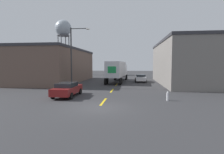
% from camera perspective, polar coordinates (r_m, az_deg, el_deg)
% --- Properties ---
extents(ground_plane, '(160.00, 160.00, 0.00)m').
position_cam_1_polar(ground_plane, '(13.83, -4.36, -9.99)').
color(ground_plane, '#333335').
extents(road_centerline, '(0.20, 16.55, 0.01)m').
position_cam_1_polar(road_centerline, '(22.51, -0.02, -4.47)').
color(road_centerline, gold).
rests_on(road_centerline, ground_plane).
extents(warehouse_left, '(11.53, 20.26, 6.37)m').
position_cam_1_polar(warehouse_left, '(36.45, -18.75, 3.63)').
color(warehouse_left, brown).
rests_on(warehouse_left, ground_plane).
extents(warehouse_right, '(8.89, 19.35, 7.35)m').
position_cam_1_polar(warehouse_right, '(32.90, 22.77, 4.35)').
color(warehouse_right, slate).
rests_on(warehouse_right, ground_plane).
extents(semi_truck, '(3.50, 12.79, 3.87)m').
position_cam_1_polar(semi_truck, '(33.76, 1.86, 2.37)').
color(semi_truck, silver).
rests_on(semi_truck, ground_plane).
extents(parked_car_left_near, '(2.10, 4.72, 1.46)m').
position_cam_1_polar(parked_car_left_near, '(19.01, -14.39, -3.82)').
color(parked_car_left_near, maroon).
rests_on(parked_car_left_near, ground_plane).
extents(parked_car_right_far, '(2.10, 4.72, 1.46)m').
position_cam_1_polar(parked_car_right_far, '(34.26, 9.33, -0.26)').
color(parked_car_right_far, silver).
rests_on(parked_car_right_far, ground_plane).
extents(water_tower, '(5.30, 5.30, 17.97)m').
position_cam_1_polar(water_tower, '(61.68, -15.64, 14.86)').
color(water_tower, '#47474C').
rests_on(water_tower, ground_plane).
extents(street_lamp, '(2.89, 0.32, 8.64)m').
position_cam_1_polar(street_lamp, '(26.12, -12.50, 7.64)').
color(street_lamp, '#2D2D30').
rests_on(street_lamp, ground_plane).
extents(fire_hydrant, '(0.22, 0.22, 0.85)m').
position_cam_1_polar(fire_hydrant, '(17.15, 17.70, -5.96)').
color(fire_hydrant, silver).
rests_on(fire_hydrant, ground_plane).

